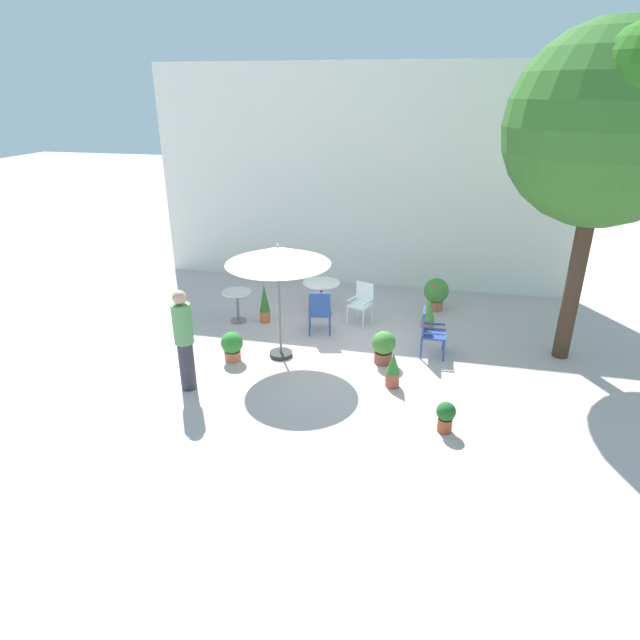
% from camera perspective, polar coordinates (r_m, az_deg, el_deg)
% --- Properties ---
extents(ground_plane, '(60.00, 60.00, 0.00)m').
position_cam_1_polar(ground_plane, '(10.59, 0.17, -3.31)').
color(ground_plane, beige).
extents(villa_facade, '(10.48, 0.30, 5.37)m').
position_cam_1_polar(villa_facade, '(13.79, 4.20, 14.74)').
color(villa_facade, white).
rests_on(villa_facade, ground).
extents(shade_tree, '(3.43, 3.27, 5.83)m').
position_cam_1_polar(shade_tree, '(10.41, 28.47, 17.76)').
color(shade_tree, '#432F20').
rests_on(shade_tree, ground).
extents(patio_umbrella_0, '(1.92, 1.92, 2.24)m').
position_cam_1_polar(patio_umbrella_0, '(9.67, -4.52, 6.74)').
color(patio_umbrella_0, '#2D2D2D').
rests_on(patio_umbrella_0, ground).
extents(cafe_table_0, '(0.65, 0.65, 0.71)m').
position_cam_1_polar(cafe_table_0, '(11.87, -8.82, 2.04)').
color(cafe_table_0, silver).
rests_on(cafe_table_0, ground).
extents(cafe_table_1, '(0.84, 0.84, 0.77)m').
position_cam_1_polar(cafe_table_1, '(12.10, 0.15, 3.02)').
color(cafe_table_1, white).
rests_on(cafe_table_1, ground).
extents(patio_chair_0, '(0.47, 0.51, 0.94)m').
position_cam_1_polar(patio_chair_0, '(10.45, 11.58, -0.99)').
color(patio_chair_0, '#2F469C').
rests_on(patio_chair_0, ground).
extents(patio_chair_1, '(0.55, 0.56, 0.96)m').
position_cam_1_polar(patio_chair_1, '(11.10, -0.04, 1.08)').
color(patio_chair_1, '#264A9B').
rests_on(patio_chair_1, ground).
extents(patio_chair_2, '(0.56, 0.57, 0.91)m').
position_cam_1_polar(patio_chair_2, '(11.67, 4.51, 2.05)').
color(patio_chair_2, white).
rests_on(patio_chair_2, ground).
extents(potted_plant_0, '(0.58, 0.58, 0.76)m').
position_cam_1_polar(potted_plant_0, '(12.68, 12.28, 2.89)').
color(potted_plant_0, '#BE6745').
rests_on(potted_plant_0, ground).
extents(potted_plant_1, '(0.24, 0.24, 0.64)m').
position_cam_1_polar(potted_plant_1, '(9.32, 7.78, -5.29)').
color(potted_plant_1, '#A94E35').
rests_on(potted_plant_1, ground).
extents(potted_plant_2, '(0.29, 0.29, 0.49)m').
position_cam_1_polar(potted_plant_2, '(8.34, 13.27, -9.90)').
color(potted_plant_2, '#A6482D').
rests_on(potted_plant_2, ground).
extents(potted_plant_3, '(0.45, 0.45, 0.64)m').
position_cam_1_polar(potted_plant_3, '(10.07, 6.81, -2.79)').
color(potted_plant_3, brown).
rests_on(potted_plant_3, ground).
extents(potted_plant_4, '(0.42, 0.42, 0.57)m').
position_cam_1_polar(potted_plant_4, '(10.25, -9.37, -2.68)').
color(potted_plant_4, '#D06945').
rests_on(potted_plant_4, ground).
extents(potted_plant_5, '(0.29, 0.29, 0.69)m').
position_cam_1_polar(potted_plant_5, '(11.71, 11.48, 0.76)').
color(potted_plant_5, '#C37345').
rests_on(potted_plant_5, ground).
extents(potted_plant_6, '(0.23, 0.23, 0.89)m').
position_cam_1_polar(potted_plant_6, '(11.78, -5.94, 1.79)').
color(potted_plant_6, '#CD6A3F').
rests_on(potted_plant_6, ground).
extents(standing_person, '(0.45, 0.45, 1.80)m').
position_cam_1_polar(standing_person, '(9.18, -14.31, -1.99)').
color(standing_person, '#33333D').
rests_on(standing_person, ground).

